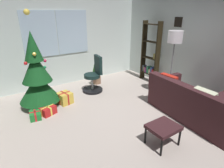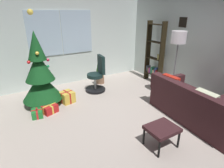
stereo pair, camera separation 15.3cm
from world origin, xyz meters
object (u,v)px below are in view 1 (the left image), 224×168
at_px(office_chair, 94,78).
at_px(bookshelf, 150,57).
at_px(gift_box_red, 48,110).
at_px(couch, 202,105).
at_px(footstool, 163,128).
at_px(holiday_tree, 37,77).
at_px(gift_box_green, 35,115).
at_px(floor_lamp, 175,42).
at_px(potted_plant, 97,76).
at_px(gift_box_gold, 65,98).

bearing_deg(office_chair, bookshelf, -8.32).
height_order(gift_box_red, office_chair, office_chair).
bearing_deg(couch, footstool, -174.44).
bearing_deg(bookshelf, holiday_tree, 176.93).
distance_m(gift_box_red, gift_box_green, 0.27).
relative_size(floor_lamp, potted_plant, 2.50).
distance_m(gift_box_red, floor_lamp, 3.30).
bearing_deg(gift_box_red, gift_box_gold, 29.91).
xyz_separation_m(gift_box_gold, floor_lamp, (2.40, -1.15, 1.28)).
distance_m(footstool, gift_box_green, 2.59).
relative_size(footstool, holiday_tree, 0.23).
bearing_deg(couch, gift_box_red, 144.09).
bearing_deg(bookshelf, gift_box_red, -175.14).
bearing_deg(floor_lamp, potted_plant, 121.08).
bearing_deg(couch, office_chair, 116.00).
relative_size(bookshelf, potted_plant, 2.74).
xyz_separation_m(holiday_tree, gift_box_green, (-0.25, -0.50, -0.65)).
relative_size(gift_box_green, bookshelf, 0.16).
bearing_deg(potted_plant, holiday_tree, -163.48).
bearing_deg(gift_box_green, floor_lamp, -14.52).
relative_size(couch, office_chair, 2.09).
height_order(office_chair, floor_lamp, floor_lamp).
relative_size(couch, footstool, 4.21).
height_order(footstool, office_chair, office_chair).
bearing_deg(gift_box_gold, couch, -45.62).
bearing_deg(holiday_tree, gift_box_red, -86.99).
height_order(footstool, potted_plant, potted_plant).
height_order(footstool, bookshelf, bookshelf).
xyz_separation_m(gift_box_red, bookshelf, (3.30, 0.28, 0.70)).
bearing_deg(floor_lamp, couch, -102.23).
bearing_deg(gift_box_green, office_chair, 18.82).
bearing_deg(potted_plant, gift_box_red, -150.84).
distance_m(gift_box_red, bookshelf, 3.38).
bearing_deg(floor_lamp, footstool, -142.53).
xyz_separation_m(holiday_tree, potted_plant, (1.81, 0.54, -0.48)).
relative_size(gift_box_green, office_chair, 0.30).
xyz_separation_m(bookshelf, potted_plant, (-1.52, 0.71, -0.54)).
height_order(couch, footstool, couch).
bearing_deg(gift_box_green, holiday_tree, 63.67).
relative_size(gift_box_green, potted_plant, 0.45).
bearing_deg(office_chair, footstool, -92.72).
bearing_deg(gift_box_red, office_chair, 20.64).
bearing_deg(couch, gift_box_gold, 134.38).
bearing_deg(couch, potted_plant, 106.85).
distance_m(couch, holiday_tree, 3.63).
distance_m(footstool, potted_plant, 3.09).
xyz_separation_m(couch, bookshelf, (0.63, 2.21, 0.50)).
distance_m(footstool, floor_lamp, 2.26).
relative_size(gift_box_green, floor_lamp, 0.18).
bearing_deg(bookshelf, couch, -105.90).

